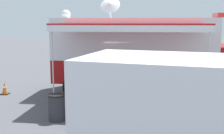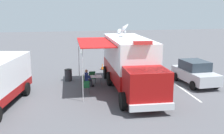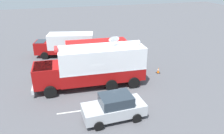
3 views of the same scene
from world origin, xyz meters
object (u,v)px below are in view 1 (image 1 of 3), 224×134
folding_table (117,89)px  folding_chair_at_table (115,99)px  water_bottle (116,86)px  car_behind_truck (140,61)px  traffic_cone (5,88)px  command_truck (150,52)px  folding_chair_beside_table (95,94)px  folding_chair_spare_by_truck (159,101)px  seated_responder (116,94)px  trash_bin (57,107)px

folding_table → folding_chair_at_table: 0.82m
water_bottle → car_behind_truck: 7.33m
folding_table → traffic_cone: (-1.40, -5.32, -0.39)m
command_truck → folding_table: size_ratio=11.44×
folding_chair_beside_table → traffic_cone: size_ratio=1.50×
water_bottle → car_behind_truck: (-7.25, 1.08, 0.05)m
traffic_cone → command_truck: bearing=96.2°
water_bottle → folding_chair_spare_by_truck: (0.89, 1.63, -0.32)m
seated_responder → car_behind_truck: 7.89m
folding_table → folding_chair_spare_by_truck: 1.85m
trash_bin → traffic_cone: size_ratio=1.57×
folding_chair_beside_table → seated_responder: size_ratio=0.70×
folding_chair_at_table → car_behind_truck: (-8.01, 1.04, 0.37)m
folding_chair_at_table → folding_table: bearing=179.3°
folding_table → folding_chair_beside_table: size_ratio=0.96×
seated_responder → trash_bin: 2.31m
command_truck → folding_chair_at_table: size_ratio=11.04×
folding_chair_spare_by_truck → trash_bin: size_ratio=0.96×
folding_chair_beside_table → car_behind_truck: 7.61m
water_bottle → folding_chair_spare_by_truck: water_bottle is taller
trash_bin → car_behind_truck: (-9.09, 2.96, 0.42)m
folding_table → traffic_cone: 5.51m
command_truck → folding_chair_beside_table: command_truck is taller
folding_chair_at_table → trash_bin: (1.08, -1.91, -0.06)m
car_behind_truck → folding_chair_spare_by_truck: bearing=3.9°
folding_chair_spare_by_truck → seated_responder: seated_responder is taller
folding_table → seated_responder: seated_responder is taller
seated_responder → folding_chair_at_table: bearing=-2.9°
folding_chair_at_table → folding_chair_spare_by_truck: 1.60m
folding_table → folding_chair_beside_table: 0.88m
trash_bin → folding_chair_beside_table: bearing=148.3°
seated_responder → folding_chair_beside_table: bearing=-118.4°
folding_table → folding_chair_beside_table: (0.15, -0.85, -0.16)m
folding_chair_at_table → trash_bin: size_ratio=0.96×
trash_bin → folding_chair_spare_by_truck: bearing=105.1°
folding_chair_beside_table → folding_table: bearing=100.1°
folding_chair_spare_by_truck → car_behind_truck: bearing=-176.1°
folding_chair_spare_by_truck → folding_chair_at_table: bearing=-95.0°
traffic_cone → car_behind_truck: car_behind_truck is taller
command_truck → folding_chair_spare_by_truck: (3.07, 0.22, -1.43)m
water_bottle → folding_chair_at_table: (0.75, 0.04, -0.32)m
command_truck → traffic_cone: (0.73, -6.69, -1.66)m
water_bottle → folding_chair_at_table: 0.82m
trash_bin → traffic_cone: bearing=-134.0°
folding_chair_at_table → command_truck: bearing=154.8°
folding_chair_at_table → car_behind_truck: car_behind_truck is taller
folding_table → folding_chair_spare_by_truck: folding_chair_spare_by_truck is taller
folding_table → folding_chair_at_table: bearing=-0.7°
folding_table → trash_bin: (1.88, -1.92, -0.22)m
traffic_cone → water_bottle: bearing=74.7°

